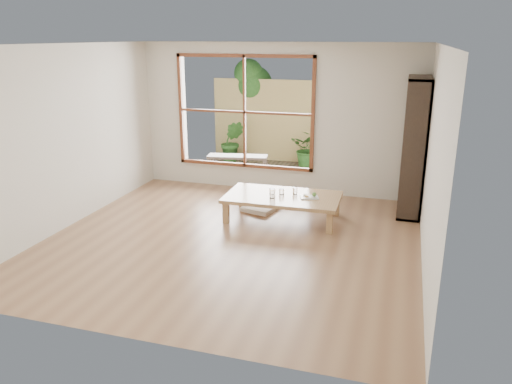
# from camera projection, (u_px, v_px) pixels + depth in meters

# --- Properties ---
(ground) EXTENTS (5.00, 5.00, 0.00)m
(ground) POSITION_uv_depth(u_px,v_px,m) (232.00, 240.00, 6.90)
(ground) COLOR #98704C
(ground) RESTS_ON ground
(low_table) EXTENTS (1.74, 1.00, 0.38)m
(low_table) POSITION_uv_depth(u_px,v_px,m) (283.00, 198.00, 7.59)
(low_table) COLOR #A27E4E
(low_table) RESTS_ON ground
(floor_cushion) EXTENTS (0.59, 0.59, 0.07)m
(floor_cushion) POSITION_uv_depth(u_px,v_px,m) (261.00, 208.00, 8.07)
(floor_cushion) COLOR white
(floor_cushion) RESTS_ON ground
(bookshelf) EXTENTS (0.34, 0.95, 2.12)m
(bookshelf) POSITION_uv_depth(u_px,v_px,m) (414.00, 147.00, 7.68)
(bookshelf) COLOR #2F221A
(bookshelf) RESTS_ON ground
(glass_tall) EXTENTS (0.08, 0.08, 0.15)m
(glass_tall) POSITION_uv_depth(u_px,v_px,m) (272.00, 193.00, 7.43)
(glass_tall) COLOR silver
(glass_tall) RESTS_ON low_table
(glass_mid) EXTENTS (0.07, 0.07, 0.10)m
(glass_mid) POSITION_uv_depth(u_px,v_px,m) (295.00, 191.00, 7.63)
(glass_mid) COLOR silver
(glass_mid) RESTS_ON low_table
(glass_short) EXTENTS (0.07, 0.07, 0.09)m
(glass_short) POSITION_uv_depth(u_px,v_px,m) (282.00, 192.00, 7.61)
(glass_short) COLOR silver
(glass_short) RESTS_ON low_table
(glass_small) EXTENTS (0.07, 0.07, 0.09)m
(glass_small) POSITION_uv_depth(u_px,v_px,m) (272.00, 191.00, 7.64)
(glass_small) COLOR silver
(glass_small) RESTS_ON low_table
(food_tray) EXTENTS (0.31, 0.26, 0.08)m
(food_tray) POSITION_uv_depth(u_px,v_px,m) (310.00, 196.00, 7.46)
(food_tray) COLOR white
(food_tray) RESTS_ON low_table
(deck) EXTENTS (2.80, 2.00, 0.05)m
(deck) POSITION_uv_depth(u_px,v_px,m) (262.00, 172.00, 10.32)
(deck) COLOR #3A302A
(deck) RESTS_ON ground
(garden_bench) EXTENTS (1.24, 0.55, 0.38)m
(garden_bench) POSITION_uv_depth(u_px,v_px,m) (237.00, 158.00, 10.01)
(garden_bench) COLOR #2F221A
(garden_bench) RESTS_ON deck
(bamboo_fence) EXTENTS (2.80, 0.06, 1.80)m
(bamboo_fence) POSITION_uv_depth(u_px,v_px,m) (275.00, 121.00, 10.96)
(bamboo_fence) COLOR tan
(bamboo_fence) RESTS_ON ground
(shrub_right) EXTENTS (0.80, 0.72, 0.80)m
(shrub_right) POSITION_uv_depth(u_px,v_px,m) (309.00, 149.00, 10.49)
(shrub_right) COLOR #316425
(shrub_right) RESTS_ON deck
(shrub_left) EXTENTS (0.58, 0.50, 0.91)m
(shrub_left) POSITION_uv_depth(u_px,v_px,m) (232.00, 142.00, 10.92)
(shrub_left) COLOR #316425
(shrub_left) RESTS_ON deck
(garden_tree) EXTENTS (1.04, 0.85, 2.22)m
(garden_tree) POSITION_uv_depth(u_px,v_px,m) (250.00, 86.00, 11.20)
(garden_tree) COLOR #4C3D2D
(garden_tree) RESTS_ON ground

